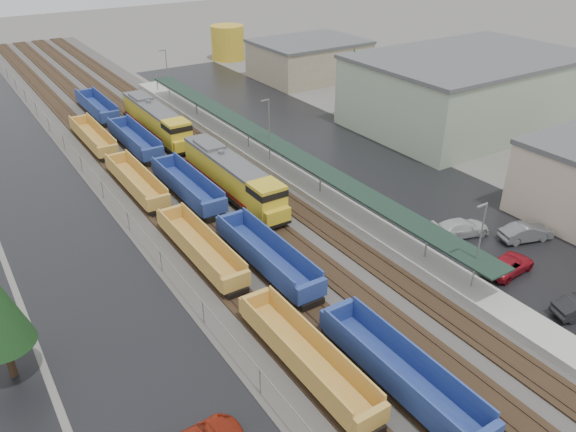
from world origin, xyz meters
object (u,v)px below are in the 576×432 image
parked_car_east_e (526,232)px  parked_car_east_b (509,265)px  well_string_yellow (245,295)px  well_string_blue (267,257)px  parked_car_east_c (461,228)px  locomotive_lead (234,178)px  locomotive_trail (157,121)px  storage_tank (228,43)px

parked_car_east_e → parked_car_east_b: bearing=131.3°
well_string_yellow → well_string_blue: (4.00, 3.56, 0.08)m
well_string_blue → parked_car_east_c: (17.76, -5.01, -0.40)m
well_string_yellow → parked_car_east_c: 21.81m
locomotive_lead → locomotive_trail: same height
parked_car_east_b → locomotive_trail: bearing=11.1°
locomotive_lead → well_string_blue: 13.76m
well_string_blue → parked_car_east_e: bearing=-21.8°
well_string_yellow → locomotive_trail: bearing=78.0°
locomotive_trail → well_string_blue: locomotive_trail is taller
parked_car_east_c → locomotive_lead: bearing=51.9°
locomotive_lead → well_string_blue: bearing=-107.0°
locomotive_trail → parked_car_east_e: size_ratio=3.87×
well_string_blue → parked_car_east_c: size_ratio=20.24×
locomotive_trail → parked_car_east_c: bearing=-70.6°
parked_car_east_e → well_string_blue: bearing=85.4°
locomotive_trail → parked_car_east_e: locomotive_trail is taller
locomotive_lead → parked_car_east_e: size_ratio=3.87×
parked_car_east_c → well_string_yellow: bearing=100.9°
parked_car_east_c → parked_car_east_e: (4.24, -3.80, 0.02)m
well_string_yellow → locomotive_lead: bearing=64.4°
locomotive_lead → parked_car_east_b: (12.46, -24.40, -1.59)m
locomotive_trail → well_string_yellow: size_ratio=0.20×
parked_car_east_c → parked_car_east_e: bearing=-117.2°
well_string_blue → storage_tank: size_ratio=16.67×
storage_tank → locomotive_trail: bearing=-129.5°
storage_tank → well_string_blue: bearing=-115.3°
locomotive_lead → storage_tank: size_ratio=2.87×
locomotive_lead → parked_car_east_c: 22.81m
locomotive_lead → parked_car_east_b: bearing=-62.9°
storage_tank → parked_car_east_b: (-16.00, -79.97, -2.57)m
locomotive_lead → parked_car_east_c: locomotive_lead is taller
locomotive_lead → storage_tank: (28.47, 55.57, 0.99)m
parked_car_east_b → parked_car_east_e: bearing=-70.2°
well_string_yellow → storage_tank: 80.96m
locomotive_trail → parked_car_east_e: bearing=-67.2°
storage_tank → parked_car_east_c: bearing=-101.3°
well_string_blue → storage_tank: storage_tank is taller
locomotive_lead → well_string_yellow: (-8.00, -16.68, -1.17)m
well_string_yellow → parked_car_east_b: well_string_yellow is taller
well_string_yellow → well_string_blue: 5.35m
locomotive_trail → well_string_blue: (-4.00, -34.12, -1.10)m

